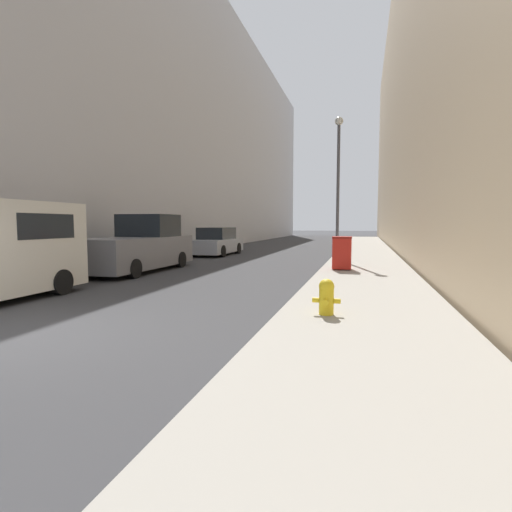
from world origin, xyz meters
TOP-DOWN VIEW (x-y plane):
  - sidewalk_right at (5.56, 18.00)m, footprint 3.24×60.00m
  - building_left_glass at (-11.12, 26.00)m, footprint 12.00×60.00m
  - building_right_stone at (13.28, 26.00)m, footprint 12.00×60.00m
  - fire_hydrant at (4.83, 2.49)m, footprint 0.50×0.39m
  - trash_bin at (4.71, 9.83)m, footprint 0.67×0.63m
  - lamppost at (4.27, 13.92)m, footprint 0.38×0.38m
  - pickup_truck at (-2.70, 8.56)m, footprint 2.17×5.48m
  - parked_sedan_near at (-2.61, 16.59)m, footprint 1.84×4.58m

SIDE VIEW (x-z plane):
  - sidewalk_right at x=5.56m, z-range 0.00..0.13m
  - fire_hydrant at x=4.83m, z-range 0.15..0.80m
  - parked_sedan_near at x=-2.61m, z-range -0.06..1.50m
  - trash_bin at x=4.71m, z-range 0.15..1.34m
  - pickup_truck at x=-2.70m, z-range -0.17..1.96m
  - lamppost at x=4.27m, z-range 0.63..7.04m
  - building_left_glass at x=-11.12m, z-range 0.00..19.09m
  - building_right_stone at x=13.28m, z-range 0.00..20.98m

